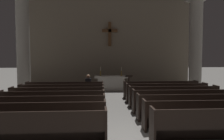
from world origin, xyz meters
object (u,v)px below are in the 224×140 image
Objects in this scene: pew_right_row_4 at (182,100)px; lectern at (129,85)px; pew_left_row_1 at (25,128)px; pew_left_row_3 at (46,108)px; altar at (111,83)px; pew_left_row_2 at (37,117)px; pew_right_row_7 at (161,89)px; column_right_second at (196,47)px; candlestick_right at (121,73)px; pew_right_row_3 at (193,106)px; pew_left_row_7 at (65,90)px; pew_left_row_6 at (62,93)px; lone_worshipper at (88,86)px; column_left_second at (23,46)px; candlestick_left at (101,73)px; pew_left_row_5 at (58,97)px; pew_left_row_4 at (53,102)px; pew_right_row_5 at (173,96)px; pew_right_row_6 at (166,92)px; pew_right_row_2 at (208,114)px.

pew_right_row_4 is 4.66m from lectern.
pew_left_row_1 and pew_left_row_3 have the same top height.
pew_left_row_1 is 1.00× the size of pew_left_row_3.
pew_left_row_3 is 1.86× the size of altar.
pew_left_row_2 and pew_right_row_7 have the same top height.
pew_right_row_7 is at bearing -146.77° from column_right_second.
pew_right_row_3 is at bearing -73.78° from candlestick_right.
column_right_second reaches higher than lectern.
pew_left_row_7 is at bearing 90.00° from pew_left_row_3.
pew_left_row_6 is 4.35m from lectern.
lectern is at bearing 28.55° from lone_worshipper.
altar is (5.45, 0.70, -2.40)m from column_left_second.
candlestick_right is (-1.92, 5.59, 0.72)m from pew_right_row_4.
pew_left_row_7 is 6.84× the size of candlestick_left.
pew_left_row_6 is at bearing -169.07° from pew_right_row_7.
altar is (2.62, 4.57, 0.06)m from pew_left_row_5.
lone_worshipper reaches higher than pew_right_row_7.
candlestick_left is at bearing 67.23° from pew_left_row_5.
pew_left_row_4 is 3.55× the size of lectern.
pew_left_row_4 is 1.01m from pew_left_row_5.
altar is at bearing 68.34° from pew_left_row_3.
pew_left_row_6 is 0.68× the size of column_left_second.
candlestick_left reaches higher than pew_right_row_4.
altar is at bearing 7.27° from column_left_second.
pew_right_row_5 is at bearing -60.20° from altar.
pew_left_row_3 is 6.84× the size of candlestick_right.
column_right_second is 10.09× the size of candlestick_left.
candlestick_left is at bearing 61.68° from pew_left_row_6.
pew_left_row_5 is (0.00, 3.04, 0.00)m from pew_left_row_2.
column_right_second is 10.09× the size of candlestick_right.
candlestick_right is (6.15, 0.70, -1.74)m from column_left_second.
pew_left_row_4 and pew_left_row_6 have the same top height.
column_left_second is 4.99m from lone_worshipper.
pew_left_row_7 is at bearing 169.07° from pew_right_row_6.
candlestick_left reaches higher than pew_left_row_5.
column_left_second is (-2.83, 6.91, 2.46)m from pew_left_row_2.
pew_right_row_7 is at bearing 90.00° from pew_right_row_4.
pew_right_row_6 is at bearing 90.00° from pew_right_row_2.
pew_right_row_2 is at bearing -66.43° from candlestick_left.
pew_right_row_4 is (5.24, 2.02, 0.00)m from pew_left_row_2.
pew_left_row_6 is at bearing -126.33° from altar.
pew_left_row_1 is at bearing -158.88° from pew_right_row_3.
pew_left_row_5 is at bearing -137.27° from lectern.
pew_left_row_3 is 6.84× the size of candlestick_left.
pew_left_row_2 is 5.25m from lone_worshipper.
pew_left_row_2 is at bearing -119.68° from lectern.
pew_right_row_2 is at bearing -30.08° from pew_left_row_5.
candlestick_right reaches higher than pew_left_row_5.
pew_left_row_4 is at bearing -148.79° from column_right_second.
pew_right_row_6 is 2.85m from lectern.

